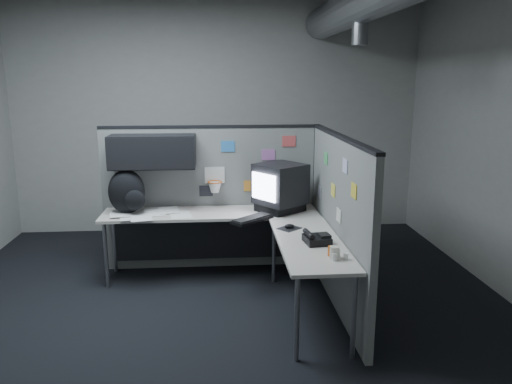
{
  "coord_description": "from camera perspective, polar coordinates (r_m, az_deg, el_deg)",
  "views": [
    {
      "loc": [
        -0.02,
        -4.21,
        2.12
      ],
      "look_at": [
        0.34,
        0.35,
        1.08
      ],
      "focal_mm": 35.0,
      "sensor_mm": 36.0,
      "label": 1
    }
  ],
  "objects": [
    {
      "name": "room",
      "position": [
        4.26,
        3.36,
        12.4
      ],
      "size": [
        5.62,
        5.62,
        3.22
      ],
      "color": "black",
      "rests_on": "ground"
    },
    {
      "name": "partition_back",
      "position": [
        5.57,
        -6.83,
        1.0
      ],
      "size": [
        2.44,
        0.42,
        1.63
      ],
      "color": "slate",
      "rests_on": "ground"
    },
    {
      "name": "partition_right",
      "position": [
        4.75,
        9.33,
        -3.33
      ],
      "size": [
        0.07,
        2.23,
        1.63
      ],
      "color": "slate",
      "rests_on": "ground"
    },
    {
      "name": "desk",
      "position": [
        5.14,
        -2.47,
        -4.31
      ],
      "size": [
        2.31,
        2.11,
        0.73
      ],
      "color": "beige",
      "rests_on": "ground"
    },
    {
      "name": "monitor",
      "position": [
        5.34,
        2.77,
        0.57
      ],
      "size": [
        0.63,
        0.63,
        0.51
      ],
      "rotation": [
        0.0,
        0.0,
        -0.15
      ],
      "color": "black",
      "rests_on": "desk"
    },
    {
      "name": "keyboard",
      "position": [
        5.02,
        -0.47,
        -3.1
      ],
      "size": [
        0.46,
        0.44,
        0.04
      ],
      "rotation": [
        0.0,
        0.0,
        -0.04
      ],
      "color": "black",
      "rests_on": "desk"
    },
    {
      "name": "mouse",
      "position": [
        4.78,
        3.83,
        -4.02
      ],
      "size": [
        0.26,
        0.25,
        0.04
      ],
      "rotation": [
        0.0,
        0.0,
        -0.09
      ],
      "color": "black",
      "rests_on": "desk"
    },
    {
      "name": "phone",
      "position": [
        4.38,
        6.92,
        -5.32
      ],
      "size": [
        0.24,
        0.25,
        0.11
      ],
      "rotation": [
        0.0,
        0.0,
        -0.04
      ],
      "color": "black",
      "rests_on": "desk"
    },
    {
      "name": "bottles",
      "position": [
        4.05,
        9.11,
        -6.98
      ],
      "size": [
        0.15,
        0.16,
        0.08
      ],
      "rotation": [
        0.0,
        0.0,
        0.38
      ],
      "color": "silver",
      "rests_on": "desk"
    },
    {
      "name": "cup",
      "position": [
        4.01,
        8.95,
        -6.9
      ],
      "size": [
        0.09,
        0.09,
        0.1
      ],
      "primitive_type": "cylinder",
      "rotation": [
        0.0,
        0.0,
        0.22
      ],
      "color": "beige",
      "rests_on": "desk"
    },
    {
      "name": "papers",
      "position": [
        5.35,
        -12.07,
        -2.49
      ],
      "size": [
        0.9,
        0.62,
        0.02
      ],
      "rotation": [
        0.0,
        0.0,
        0.19
      ],
      "color": "white",
      "rests_on": "desk"
    },
    {
      "name": "backpack",
      "position": [
        5.41,
        -14.49,
        -0.05
      ],
      "size": [
        0.46,
        0.41,
        0.47
      ],
      "rotation": [
        0.0,
        0.0,
        0.35
      ],
      "color": "black",
      "rests_on": "desk"
    }
  ]
}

